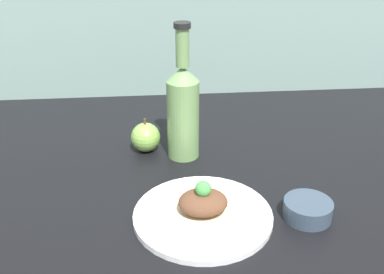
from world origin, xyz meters
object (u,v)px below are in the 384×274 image
Objects in this scene: plate at (203,215)px; dipping_bowl at (308,210)px; apple at (146,137)px; plated_food at (203,204)px; cider_bottle at (183,108)px.

plate is 2.87× the size of dipping_bowl.
apple reaches higher than plate.
cider_bottle reaches higher than plated_food.
plate is 0.84× the size of cider_bottle.
apple reaches higher than dipping_bowl.
plate is 28.38cm from cider_bottle.
plate is 2.53cm from plated_food.
plate is 1.48× the size of plated_food.
plated_food is 31.14cm from apple.
cider_bottle is 36.81cm from dipping_bowl.
plated_food is (0.00, 0.00, 2.53)cm from plate.
cider_bottle is at bearing -19.98° from apple.
apple is at bearing 110.77° from plate.
plated_food is 27.44cm from cider_bottle.
apple is (-9.14, 3.32, -8.82)cm from cider_bottle.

